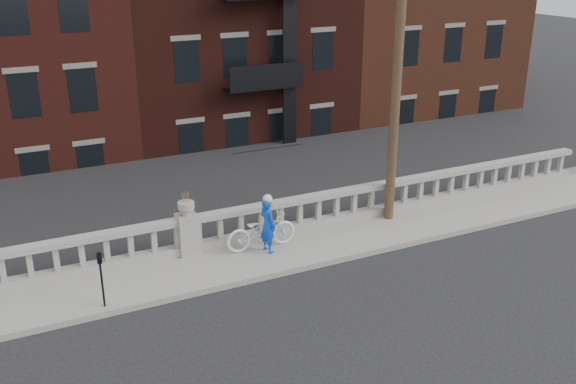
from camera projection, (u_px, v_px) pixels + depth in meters
name	position (u px, v px, depth m)	size (l,w,h in m)	color
ground	(245.00, 331.00, 14.00)	(120.00, 120.00, 0.00)	black
sidewalk	(200.00, 270.00, 16.49)	(32.00, 2.20, 0.15)	#9C9891
balustrade	(188.00, 236.00, 17.09)	(28.00, 0.34, 1.03)	#9C9891
planter_pedestal	(187.00, 230.00, 17.02)	(0.55, 0.55, 1.76)	#9C9891
lower_level	(82.00, 56.00, 32.63)	(80.00, 44.00, 20.80)	#605E59
utility_pole	(399.00, 48.00, 17.68)	(1.60, 0.28, 10.00)	#422D1E
parking_meter_c	(101.00, 273.00, 14.39)	(0.10, 0.09, 1.36)	black
bicycle	(261.00, 230.00, 17.37)	(0.69, 1.99, 1.05)	white
cyclist	(268.00, 225.00, 17.08)	(0.56, 0.37, 1.53)	blue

